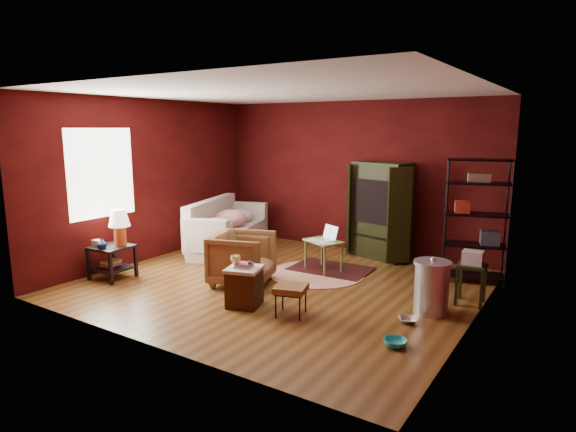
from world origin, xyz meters
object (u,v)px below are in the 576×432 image
(side_table, at_px, (116,238))
(wire_shelving, at_px, (477,215))
(sofa, at_px, (225,231))
(tv_armoire, at_px, (380,208))
(armchair, at_px, (242,256))
(hamper, at_px, (244,286))
(laptop_desk, at_px, (324,244))

(side_table, distance_m, wire_shelving, 5.48)
(sofa, height_order, tv_armoire, tv_armoire)
(sofa, relative_size, wire_shelving, 1.10)
(armchair, distance_m, tv_armoire, 2.81)
(sofa, relative_size, hamper, 3.42)
(hamper, relative_size, laptop_desk, 0.80)
(hamper, relative_size, tv_armoire, 0.35)
(side_table, height_order, wire_shelving, wire_shelving)
(side_table, bearing_deg, wire_shelving, 31.12)
(laptop_desk, xyz_separation_m, tv_armoire, (0.42, 1.31, 0.43))
(side_table, bearing_deg, tv_armoire, 48.91)
(side_table, distance_m, tv_armoire, 4.47)
(armchair, distance_m, hamper, 0.93)
(hamper, distance_m, tv_armoire, 3.35)
(tv_armoire, xyz_separation_m, wire_shelving, (1.74, -0.54, 0.13))
(tv_armoire, bearing_deg, sofa, -141.71)
(hamper, xyz_separation_m, wire_shelving, (2.29, 2.70, 0.75))
(sofa, height_order, side_table, side_table)
(side_table, bearing_deg, laptop_desk, 39.18)
(sofa, height_order, wire_shelving, wire_shelving)
(sofa, xyz_separation_m, tv_armoire, (2.59, 1.20, 0.49))
(sofa, relative_size, side_table, 1.90)
(sofa, bearing_deg, hamper, -158.05)
(armchair, xyz_separation_m, side_table, (-1.80, -0.83, 0.22))
(armchair, distance_m, side_table, 2.00)
(sofa, xyz_separation_m, hamper, (2.05, -2.04, -0.13))
(side_table, bearing_deg, armchair, 24.86)
(sofa, relative_size, tv_armoire, 1.19)
(armchair, bearing_deg, laptop_desk, -48.06)
(side_table, xyz_separation_m, tv_armoire, (2.94, 3.37, 0.25))
(sofa, distance_m, laptop_desk, 2.18)
(side_table, height_order, hamper, side_table)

